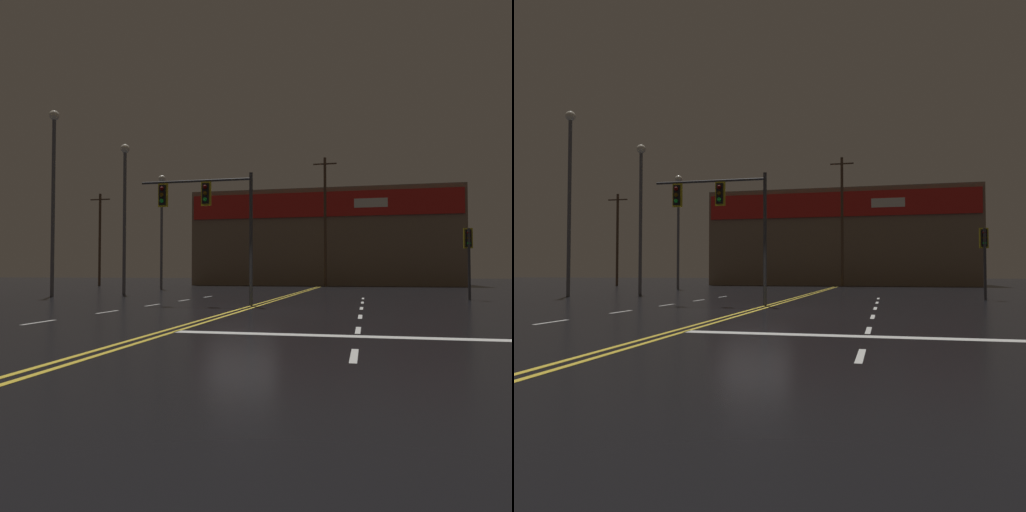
{
  "view_description": "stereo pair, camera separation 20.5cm",
  "coord_description": "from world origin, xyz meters",
  "views": [
    {
      "loc": [
        4.38,
        -17.16,
        1.33
      ],
      "look_at": [
        0.0,
        2.5,
        2.0
      ],
      "focal_mm": 35.0,
      "sensor_mm": 36.0,
      "label": 1
    },
    {
      "loc": [
        4.58,
        -17.11,
        1.33
      ],
      "look_at": [
        0.0,
        2.5,
        2.0
      ],
      "focal_mm": 35.0,
      "sensor_mm": 36.0,
      "label": 2
    }
  ],
  "objects": [
    {
      "name": "ground_plane",
      "position": [
        0.0,
        0.0,
        0.0
      ],
      "size": [
        200.0,
        200.0,
        0.0
      ],
      "primitive_type": "plane",
      "color": "black"
    },
    {
      "name": "road_markings",
      "position": [
        0.68,
        -1.07,
        0.0
      ],
      "size": [
        12.41,
        60.0,
        0.01
      ],
      "color": "gold",
      "rests_on": "ground"
    },
    {
      "name": "traffic_signal_median",
      "position": [
        -2.13,
        2.3,
        4.1
      ],
      "size": [
        4.81,
        0.36,
        5.37
      ],
      "color": "#38383D",
      "rests_on": "ground"
    },
    {
      "name": "traffic_signal_corner_northeast",
      "position": [
        9.2,
        8.67,
        2.57
      ],
      "size": [
        0.42,
        0.36,
        3.5
      ],
      "color": "#38383D",
      "rests_on": "ground"
    },
    {
      "name": "streetlight_near_right",
      "position": [
        -11.62,
        19.95,
        5.86
      ],
      "size": [
        0.56,
        0.56,
        9.14
      ],
      "color": "#59595E",
      "rests_on": "ground"
    },
    {
      "name": "streetlight_median_approach",
      "position": [
        -10.19,
        10.95,
        5.94
      ],
      "size": [
        0.56,
        0.56,
        9.28
      ],
      "color": "#59595E",
      "rests_on": "ground"
    },
    {
      "name": "streetlight_far_left",
      "position": [
        -12.73,
        7.44,
        6.58
      ],
      "size": [
        0.56,
        0.56,
        10.45
      ],
      "color": "#59595E",
      "rests_on": "ground"
    },
    {
      "name": "building_backdrop",
      "position": [
        0.0,
        37.63,
        4.95
      ],
      "size": [
        27.35,
        10.23,
        9.86
      ],
      "color": "#7A6651",
      "rests_on": "ground"
    },
    {
      "name": "utility_pole_row",
      "position": [
        -0.0,
        30.14,
        5.59
      ],
      "size": [
        46.32,
        0.26,
        12.25
      ],
      "color": "#4C3828",
      "rests_on": "ground"
    }
  ]
}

